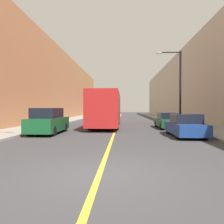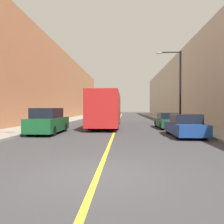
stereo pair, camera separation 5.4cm
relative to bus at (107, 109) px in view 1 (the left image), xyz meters
The scene contains 11 objects.
ground_plane 16.25m from the bus, 86.37° to the right, with size 200.00×200.00×0.00m, color #38383A.
sidewalk_left 15.45m from the bus, 115.32° to the left, with size 3.18×72.00×0.15m, color gray.
sidewalk_right 16.43m from the bus, 58.18° to the left, with size 3.18×72.00×0.15m, color gray.
building_row_left 17.64m from the bus, 126.20° to the left, with size 4.00×72.00×11.38m, color #B2724C.
building_row_right 18.81m from the bus, 48.68° to the left, with size 4.00×72.00×10.58m, color #B7B2A3.
road_center_line 14.03m from the bus, 85.79° to the left, with size 0.16×72.00×0.01m, color gold.
bus is the anchor object (origin of this frame).
parked_suv_left 7.69m from the bus, 119.35° to the right, with size 1.88×4.58×1.86m.
car_right_near 9.63m from the bus, 53.09° to the right, with size 1.84×4.50×1.48m.
car_right_mid 6.16m from the bus, 16.90° to the right, with size 1.85×4.73×1.44m.
street_lamp_right 7.56m from the bus, ahead, with size 2.44×0.24×7.34m.
Camera 1 is at (0.67, -6.04, 1.85)m, focal length 35.00 mm.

